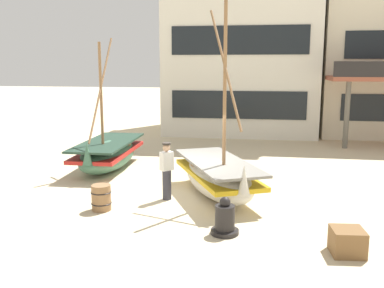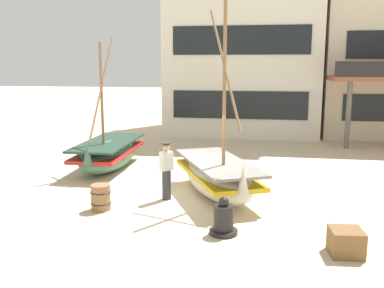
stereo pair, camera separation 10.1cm
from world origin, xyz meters
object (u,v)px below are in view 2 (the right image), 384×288
fisherman_by_hull (166,172)px  wooden_barrel (101,197)px  fishing_boat_near_left (217,176)px  harbor_building_main (244,43)px  capstan_winch (224,220)px  fishing_boat_centre_large (109,153)px  cargo_crate (346,242)px

fisherman_by_hull → wooden_barrel: (-1.55, -1.21, -0.48)m
fishing_boat_near_left → harbor_building_main: harbor_building_main is taller
fishing_boat_near_left → capstan_winch: fishing_boat_near_left is taller
capstan_winch → harbor_building_main: (-0.47, 16.36, 4.76)m
fishing_boat_near_left → fisherman_by_hull: 1.56m
fishing_boat_near_left → harbor_building_main: bearing=90.0°
capstan_winch → wooden_barrel: capstan_winch is taller
fishing_boat_centre_large → wooden_barrel: 4.73m
fishing_boat_near_left → wooden_barrel: 3.49m
cargo_crate → harbor_building_main: 17.98m
capstan_winch → cargo_crate: capstan_winch is taller
fishing_boat_near_left → capstan_winch: bearing=-80.9°
capstan_winch → fishing_boat_near_left: bearing=99.1°
fishing_boat_near_left → cargo_crate: fishing_boat_near_left is taller
fishing_boat_centre_large → cargo_crate: size_ratio=7.45×
fisherman_by_hull → capstan_winch: fisherman_by_hull is taller
fishing_boat_near_left → cargo_crate: size_ratio=8.77×
fishing_boat_centre_large → fishing_boat_near_left: bearing=-31.3°
fishing_boat_centre_large → wooden_barrel: fishing_boat_centre_large is taller
fishing_boat_centre_large → fisherman_by_hull: bearing=-47.7°
fisherman_by_hull → harbor_building_main: 14.72m
capstan_winch → cargo_crate: bearing=-14.7°
wooden_barrel → harbor_building_main: bearing=78.9°
fishing_boat_centre_large → wooden_barrel: (1.45, -4.50, -0.24)m
fishing_boat_near_left → wooden_barrel: size_ratio=8.20×
fishing_boat_near_left → capstan_winch: (0.47, -2.94, -0.26)m
fisherman_by_hull → cargo_crate: fisherman_by_hull is taller
fisherman_by_hull → cargo_crate: (4.50, -3.03, -0.56)m
capstan_winch → wooden_barrel: bearing=161.8°
capstan_winch → wooden_barrel: size_ratio=1.28×
fishing_boat_centre_large → capstan_winch: 7.46m
fisherman_by_hull → capstan_winch: 3.06m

